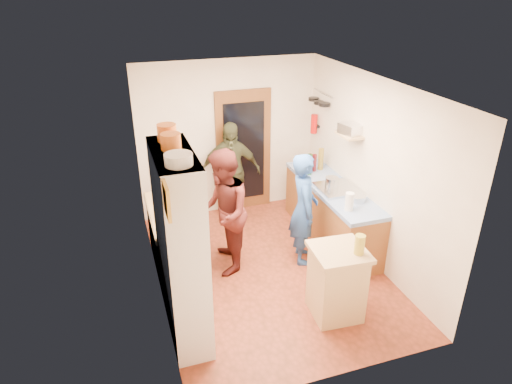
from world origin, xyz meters
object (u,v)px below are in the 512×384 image
right_counter_base (331,215)px  person_left (226,211)px  person_back (231,172)px  island_base (336,284)px  person_hob (306,210)px  hutch_body (181,248)px

right_counter_base → person_left: person_left is taller
right_counter_base → person_back: 1.75m
person_left → right_counter_base: bearing=108.9°
island_base → person_hob: size_ratio=0.53×
right_counter_base → person_hob: size_ratio=1.35×
right_counter_base → person_hob: person_hob is taller
island_base → person_back: (-0.53, 2.74, 0.42)m
person_hob → person_left: bearing=94.6°
person_hob → hutch_body: bearing=129.7°
right_counter_base → island_base: 1.78m
hutch_body → island_base: 1.91m
hutch_body → person_back: hutch_body is taller
person_back → person_left: bearing=-99.0°
island_base → person_back: size_ratio=0.51×
right_counter_base → person_left: (-1.72, -0.22, 0.46)m
person_left → hutch_body: bearing=-24.3°
person_left → island_base: bearing=46.7°
island_base → person_back: person_back is taller
island_base → person_left: size_ratio=0.49×
person_hob → right_counter_base: bearing=-41.7°
hutch_body → person_left: 1.35m
person_hob → person_back: bearing=37.5°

